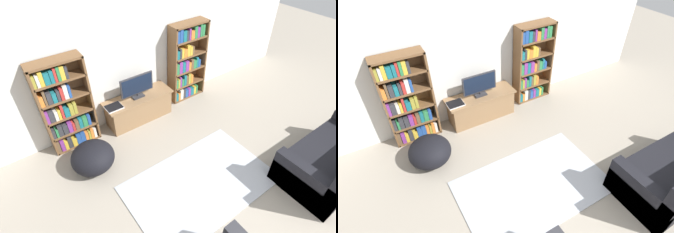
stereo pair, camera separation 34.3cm
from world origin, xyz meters
The scene contains 9 objects.
wall_back centered at (0.00, 4.23, 1.30)m, with size 8.80×0.06×2.60m.
bookshelf_left centered at (-1.37, 4.05, 0.80)m, with size 0.84×0.30×1.70m.
bookshelf_right centered at (1.24, 4.05, 0.85)m, with size 0.84×0.30×1.70m.
tv_stand centered at (-0.02, 3.93, 0.28)m, with size 1.39×0.48×0.55m.
television centered at (-0.02, 3.93, 0.79)m, with size 0.69×0.16×0.47m.
laptop centered at (-0.57, 3.89, 0.56)m, with size 0.31×0.25×0.03m.
area_rug centered at (-0.08, 1.97, 0.01)m, with size 2.33×1.45×0.02m.
couch_right_sofa centered at (1.81, 0.87, 0.30)m, with size 1.84×0.98×0.92m.
beanbag_ottoman centered at (-1.31, 3.26, 0.25)m, with size 0.71×0.71×0.49m, color black.
Camera 1 is at (-1.99, 0.20, 3.53)m, focal length 28.00 mm.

